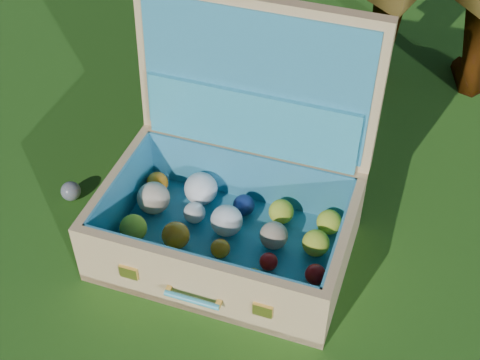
% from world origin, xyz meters
% --- Properties ---
extents(ground, '(60.00, 60.00, 0.00)m').
position_xyz_m(ground, '(0.00, 0.00, 0.00)').
color(ground, '#215114').
rests_on(ground, ground).
extents(stray_ball, '(0.06, 0.06, 0.06)m').
position_xyz_m(stray_ball, '(-0.49, -0.16, 0.03)').
color(stray_ball, teal).
rests_on(stray_ball, ground).
extents(suitcase, '(0.73, 0.60, 0.64)m').
position_xyz_m(suitcase, '(0.01, -0.06, 0.18)').
color(suitcase, '#DDB177').
rests_on(suitcase, ground).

